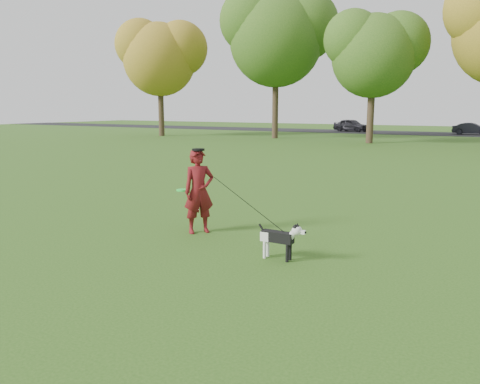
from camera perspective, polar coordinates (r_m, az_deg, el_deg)
The scene contains 8 objects.
ground at distance 8.99m, azimuth -0.32°, elevation -5.77°, with size 120.00×120.00×0.00m, color #285116.
road at distance 47.75m, azimuth 24.50°, elevation 6.43°, with size 120.00×7.00×0.02m, color black.
man at distance 9.32m, azimuth -5.03°, elevation 0.08°, with size 0.61×0.40×1.68m, color #5B0D1A.
dog at distance 7.74m, azimuth 5.03°, elevation -5.42°, with size 0.86×0.17×0.65m.
car_left at distance 49.49m, azimuth 13.44°, elevation 7.93°, with size 1.51×3.74×1.28m, color black.
car_mid at distance 47.61m, azimuth 26.42°, elevation 6.92°, with size 1.12×3.21×1.06m, color black.
man_held_items at distance 8.30m, azimuth 0.94°, elevation -1.41°, with size 2.69×0.88×1.25m.
tree_row at distance 34.39m, azimuth 20.68°, elevation 17.91°, with size 51.74×8.86×12.01m.
Camera 1 is at (4.30, -7.49, 2.49)m, focal length 35.00 mm.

